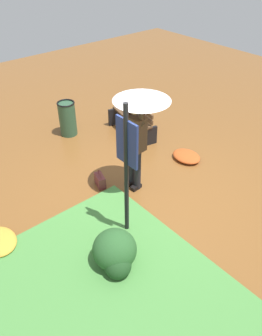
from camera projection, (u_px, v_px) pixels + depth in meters
The scene contains 8 objects.
ground_plane at pixel (144, 193), 6.39m from camera, with size 18.00×18.00×0.00m, color brown.
person_with_umbrella at pixel (139, 115), 5.61m from camera, with size 0.96×0.96×2.04m.
info_sign_post at pixel (127, 158), 4.77m from camera, with size 0.44×0.07×2.30m.
handbag at pixel (100, 180), 6.49m from camera, with size 0.33×0.22×0.37m.
park_bench at pixel (133, 118), 7.98m from camera, with size 1.41×0.64×0.75m.
trash_bin at pixel (67, 118), 7.95m from camera, with size 0.42×0.42×0.83m.
shrub_cluster at pixel (115, 252), 4.87m from camera, with size 0.72×0.65×0.59m.
leaf_pile_by_bench at pixel (186, 156), 7.27m from camera, with size 0.64×0.51×0.14m.
Camera 1 is at (3.58, -3.36, 4.13)m, focal length 35.92 mm.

